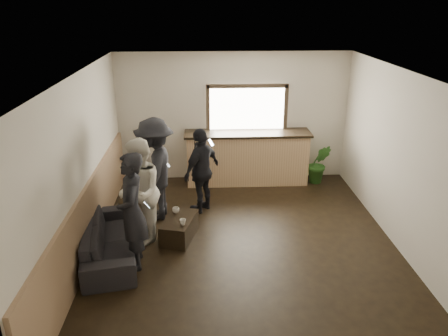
{
  "coord_description": "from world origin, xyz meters",
  "views": [
    {
      "loc": [
        -0.62,
        -6.25,
        3.82
      ],
      "look_at": [
        -0.31,
        0.4,
        1.23
      ],
      "focal_mm": 35.0,
      "sensor_mm": 36.0,
      "label": 1
    }
  ],
  "objects_px": {
    "cup_b": "(183,222)",
    "person_c": "(156,169)",
    "coffee_table": "(179,228)",
    "bar_counter": "(247,154)",
    "sofa": "(109,239)",
    "cup_a": "(176,210)",
    "person_b": "(140,192)",
    "potted_plant": "(319,164)",
    "person_a": "(132,212)",
    "person_d": "(202,170)"
  },
  "relations": [
    {
      "from": "person_a",
      "to": "person_b",
      "type": "xyz_separation_m",
      "value": [
        0.01,
        0.74,
        -0.02
      ]
    },
    {
      "from": "coffee_table",
      "to": "person_c",
      "type": "bearing_deg",
      "value": 118.8
    },
    {
      "from": "bar_counter",
      "to": "potted_plant",
      "type": "distance_m",
      "value": 1.59
    },
    {
      "from": "coffee_table",
      "to": "person_d",
      "type": "height_order",
      "value": "person_d"
    },
    {
      "from": "cup_a",
      "to": "cup_b",
      "type": "bearing_deg",
      "value": -72.57
    },
    {
      "from": "potted_plant",
      "to": "cup_a",
      "type": "bearing_deg",
      "value": -145.73
    },
    {
      "from": "cup_a",
      "to": "person_b",
      "type": "relative_size",
      "value": 0.07
    },
    {
      "from": "bar_counter",
      "to": "sofa",
      "type": "bearing_deg",
      "value": -130.28
    },
    {
      "from": "cup_a",
      "to": "person_a",
      "type": "height_order",
      "value": "person_a"
    },
    {
      "from": "person_d",
      "to": "cup_b",
      "type": "bearing_deg",
      "value": 23.38
    },
    {
      "from": "bar_counter",
      "to": "person_c",
      "type": "height_order",
      "value": "bar_counter"
    },
    {
      "from": "cup_a",
      "to": "person_d",
      "type": "distance_m",
      "value": 1.02
    },
    {
      "from": "person_c",
      "to": "coffee_table",
      "type": "bearing_deg",
      "value": 33.97
    },
    {
      "from": "potted_plant",
      "to": "person_d",
      "type": "relative_size",
      "value": 0.54
    },
    {
      "from": "bar_counter",
      "to": "cup_b",
      "type": "xyz_separation_m",
      "value": [
        -1.3,
        -2.61,
        -0.23
      ]
    },
    {
      "from": "coffee_table",
      "to": "person_c",
      "type": "relative_size",
      "value": 0.43
    },
    {
      "from": "sofa",
      "to": "cup_b",
      "type": "distance_m",
      "value": 1.19
    },
    {
      "from": "cup_a",
      "to": "coffee_table",
      "type": "bearing_deg",
      "value": -74.22
    },
    {
      "from": "person_c",
      "to": "person_d",
      "type": "height_order",
      "value": "person_c"
    },
    {
      "from": "cup_b",
      "to": "person_c",
      "type": "relative_size",
      "value": 0.05
    },
    {
      "from": "cup_b",
      "to": "sofa",
      "type": "bearing_deg",
      "value": -166.2
    },
    {
      "from": "potted_plant",
      "to": "person_b",
      "type": "xyz_separation_m",
      "value": [
        -3.56,
        -2.31,
        0.45
      ]
    },
    {
      "from": "person_c",
      "to": "cup_a",
      "type": "bearing_deg",
      "value": 38.17
    },
    {
      "from": "cup_b",
      "to": "coffee_table",
      "type": "bearing_deg",
      "value": 109.03
    },
    {
      "from": "potted_plant",
      "to": "cup_b",
      "type": "bearing_deg",
      "value": -139.14
    },
    {
      "from": "potted_plant",
      "to": "person_c",
      "type": "bearing_deg",
      "value": -156.52
    },
    {
      "from": "sofa",
      "to": "person_b",
      "type": "distance_m",
      "value": 0.88
    },
    {
      "from": "person_c",
      "to": "sofa",
      "type": "bearing_deg",
      "value": -21.0
    },
    {
      "from": "cup_a",
      "to": "cup_b",
      "type": "distance_m",
      "value": 0.45
    },
    {
      "from": "sofa",
      "to": "cup_b",
      "type": "xyz_separation_m",
      "value": [
        1.15,
        0.28,
        0.13
      ]
    },
    {
      "from": "coffee_table",
      "to": "bar_counter",
      "type": "bearing_deg",
      "value": 60.07
    },
    {
      "from": "person_b",
      "to": "person_c",
      "type": "relative_size",
      "value": 0.94
    },
    {
      "from": "coffee_table",
      "to": "person_d",
      "type": "distance_m",
      "value": 1.28
    },
    {
      "from": "bar_counter",
      "to": "potted_plant",
      "type": "height_order",
      "value": "bar_counter"
    },
    {
      "from": "coffee_table",
      "to": "person_a",
      "type": "distance_m",
      "value": 1.23
    },
    {
      "from": "bar_counter",
      "to": "cup_a",
      "type": "relative_size",
      "value": 22.11
    },
    {
      "from": "person_b",
      "to": "coffee_table",
      "type": "bearing_deg",
      "value": 84.63
    },
    {
      "from": "potted_plant",
      "to": "person_c",
      "type": "xyz_separation_m",
      "value": [
        -3.38,
        -1.47,
        0.51
      ]
    },
    {
      "from": "coffee_table",
      "to": "cup_b",
      "type": "height_order",
      "value": "cup_b"
    },
    {
      "from": "person_b",
      "to": "person_c",
      "type": "bearing_deg",
      "value": 158.6
    },
    {
      "from": "bar_counter",
      "to": "person_b",
      "type": "xyz_separation_m",
      "value": [
        -1.99,
        -2.43,
        0.25
      ]
    },
    {
      "from": "person_d",
      "to": "sofa",
      "type": "bearing_deg",
      "value": -6.04
    },
    {
      "from": "sofa",
      "to": "person_c",
      "type": "distance_m",
      "value": 1.59
    },
    {
      "from": "cup_b",
      "to": "person_d",
      "type": "relative_size",
      "value": 0.06
    },
    {
      "from": "cup_a",
      "to": "person_a",
      "type": "xyz_separation_m",
      "value": [
        -0.56,
        -1.0,
        0.49
      ]
    },
    {
      "from": "cup_b",
      "to": "person_c",
      "type": "height_order",
      "value": "person_c"
    },
    {
      "from": "coffee_table",
      "to": "cup_b",
      "type": "distance_m",
      "value": 0.33
    },
    {
      "from": "coffee_table",
      "to": "person_b",
      "type": "height_order",
      "value": "person_b"
    },
    {
      "from": "person_b",
      "to": "person_d",
      "type": "height_order",
      "value": "person_b"
    },
    {
      "from": "person_a",
      "to": "cup_b",
      "type": "bearing_deg",
      "value": 120.44
    }
  ]
}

